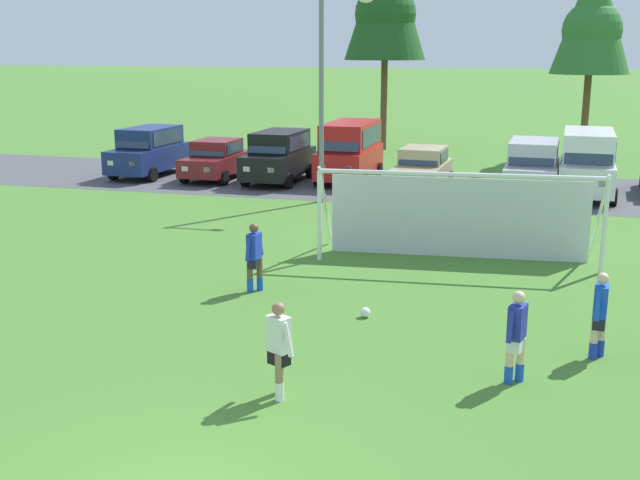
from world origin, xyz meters
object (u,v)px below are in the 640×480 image
object	(u,v)px
player_winger_left	(254,257)
soccer_ball	(365,312)
street_lamp	(326,98)
parked_car_slot_right	(533,168)
parked_car_slot_center_left	(279,156)
player_striker_near	(279,350)
player_midfield_center	(516,337)
parked_car_slot_far_left	(149,151)
soccer_goal	(458,212)
parked_car_slot_far_right	(587,162)
player_defender_far	(600,315)
parked_car_slot_left	(216,159)
parked_car_slot_center	(350,150)
parked_car_slot_center_right	(422,169)

from	to	relation	value
player_winger_left	soccer_ball	bearing A→B (deg)	-21.68
player_winger_left	street_lamp	world-z (taller)	street_lamp
parked_car_slot_right	soccer_ball	bearing A→B (deg)	-102.19
parked_car_slot_center_left	player_striker_near	bearing A→B (deg)	-72.09
player_midfield_center	parked_car_slot_far_left	size ratio (longest dim) A/B	0.35
soccer_goal	parked_car_slot_far_right	size ratio (longest dim) A/B	1.54
soccer_goal	player_winger_left	world-z (taller)	soccer_goal
soccer_goal	player_striker_near	world-z (taller)	soccer_goal
soccer_ball	player_defender_far	size ratio (longest dim) A/B	0.13
player_winger_left	parked_car_slot_left	bearing A→B (deg)	115.45
player_defender_far	parked_car_slot_right	bearing A→B (deg)	94.47
player_midfield_center	player_defender_far	size ratio (longest dim) A/B	1.00
player_striker_near	parked_car_slot_center_left	distance (m)	21.33
soccer_goal	parked_car_slot_far_left	distance (m)	18.22
player_striker_near	parked_car_slot_far_right	xyz separation A→B (m)	(5.90, 20.11, 0.52)
soccer_ball	player_striker_near	world-z (taller)	player_striker_near
player_midfield_center	player_winger_left	xyz separation A→B (m)	(-6.07, 3.76, 0.00)
parked_car_slot_center	parked_car_slot_far_left	bearing A→B (deg)	-174.20
parked_car_slot_far_right	parked_car_slot_left	bearing A→B (deg)	179.53
soccer_ball	street_lamp	size ratio (longest dim) A/B	0.03
parked_car_slot_center	parked_car_slot_right	world-z (taller)	parked_car_slot_center
player_winger_left	parked_car_slot_right	bearing A→B (deg)	66.34
player_striker_near	street_lamp	xyz separation A→B (m)	(-3.49, 16.45, 3.01)
parked_car_slot_center_right	parked_car_slot_right	bearing A→B (deg)	-3.84
parked_car_slot_center	parked_car_slot_far_right	size ratio (longest dim) A/B	0.99
parked_car_slot_center_right	street_lamp	world-z (taller)	street_lamp
soccer_goal	parked_car_slot_center_right	size ratio (longest dim) A/B	1.76
soccer_goal	parked_car_slot_center	size ratio (longest dim) A/B	1.56
soccer_ball	parked_car_slot_far_left	distance (m)	20.93
soccer_ball	street_lamp	xyz separation A→B (m)	(-4.06, 12.23, 3.72)
soccer_goal	street_lamp	bearing A→B (deg)	128.49
soccer_ball	parked_car_slot_left	xyz separation A→B (m)	(-9.99, 16.02, 0.77)
parked_car_slot_far_left	parked_car_slot_center_left	distance (m)	6.12
parked_car_slot_far_right	player_defender_far	bearing A→B (deg)	-92.43
player_winger_left	parked_car_slot_center	bearing A→B (deg)	94.83
parked_car_slot_center_right	parked_car_slot_right	distance (m)	4.29
parked_car_slot_left	parked_car_slot_center_right	bearing A→B (deg)	-2.20
player_midfield_center	parked_car_slot_left	xyz separation A→B (m)	(-13.14, 18.63, 0.05)
player_midfield_center	player_winger_left	distance (m)	7.14
parked_car_slot_far_right	street_lamp	world-z (taller)	street_lamp
soccer_goal	parked_car_slot_right	bearing A→B (deg)	79.21
player_striker_near	player_midfield_center	distance (m)	4.06
soccer_goal	parked_car_slot_center	bearing A→B (deg)	115.78
soccer_goal	player_defender_far	size ratio (longest dim) A/B	4.60
soccer_ball	parked_car_slot_center_left	bearing A→B (deg)	113.91
parked_car_slot_right	street_lamp	size ratio (longest dim) A/B	0.63
parked_car_slot_center	player_striker_near	bearing A→B (deg)	-80.18
player_striker_near	player_defender_far	size ratio (longest dim) A/B	1.00
soccer_goal	player_striker_near	distance (m)	9.78
player_midfield_center	parked_car_slot_center_left	bearing A→B (deg)	118.83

